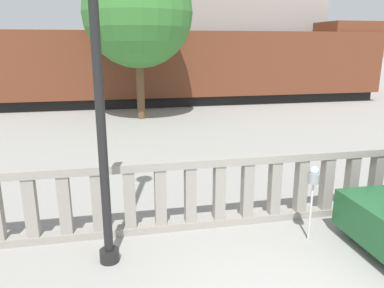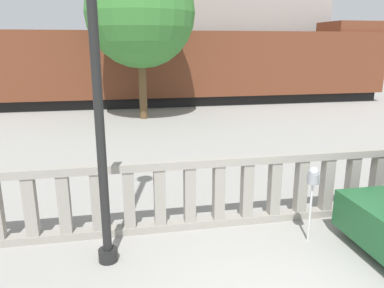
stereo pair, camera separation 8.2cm
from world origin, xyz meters
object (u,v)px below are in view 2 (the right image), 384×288
object	(u,v)px
parking_meter	(313,181)
train_near	(159,67)
lamppost	(91,1)
train_far	(137,62)
tree_left	(140,13)

from	to	relation	value
parking_meter	train_near	world-z (taller)	train_near
lamppost	train_far	world-z (taller)	lamppost
parking_meter	train_near	size ratio (longest dim) A/B	0.05
train_far	tree_left	xyz separation A→B (m)	(-0.59, -16.87, 2.84)
tree_left	train_near	bearing A→B (deg)	73.40
train_far	parking_meter	bearing A→B (deg)	-87.03
train_far	lamppost	bearing A→B (deg)	-93.92
lamppost	parking_meter	bearing A→B (deg)	-0.15
train_near	parking_meter	bearing A→B (deg)	-86.75
parking_meter	tree_left	distance (m)	12.34
tree_left	train_far	bearing A→B (deg)	87.99
lamppost	train_near	distance (m)	15.93
lamppost	train_far	xyz separation A→B (m)	(1.96, 28.51, -2.12)
train_near	train_far	distance (m)	12.91
parking_meter	train_near	xyz separation A→B (m)	(-0.89, 15.63, 0.96)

